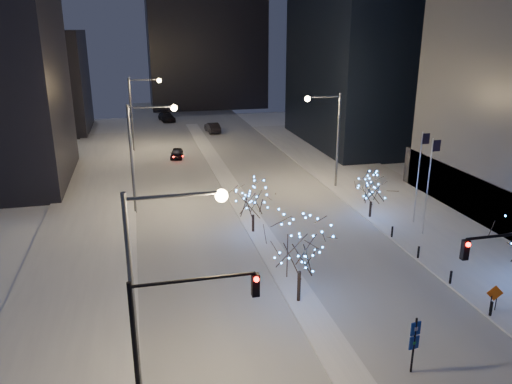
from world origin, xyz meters
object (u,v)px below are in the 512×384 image
object	(u,v)px
holiday_tree_median_far	(253,200)
holiday_tree_plaza_far	(372,189)
street_lamp_w_mid	(143,143)
wayfinding_sign	(414,340)
street_lamp_east	(330,128)
construction_sign	(495,295)
street_lamp_w_far	(139,104)
street_lamp_w_near	(155,268)
car_far	(167,117)
traffic_signal_west	(173,327)
car_near	(177,153)
car_mid	(212,128)
holiday_tree_median_near	(300,247)

from	to	relation	value
holiday_tree_median_far	holiday_tree_plaza_far	world-z (taller)	holiday_tree_median_far
street_lamp_w_mid	wayfinding_sign	size ratio (longest dim) A/B	3.25
holiday_tree_median_far	holiday_tree_plaza_far	bearing A→B (deg)	4.53
street_lamp_east	construction_sign	bearing A→B (deg)	-88.65
street_lamp_w_far	street_lamp_east	size ratio (longest dim) A/B	1.00
street_lamp_w_mid	street_lamp_east	distance (m)	19.26
street_lamp_w_near	street_lamp_east	bearing A→B (deg)	55.81
car_far	street_lamp_east	bearing A→B (deg)	-82.18
holiday_tree_median_far	traffic_signal_west	bearing A→B (deg)	-111.89
street_lamp_w_mid	street_lamp_east	size ratio (longest dim) A/B	1.00
street_lamp_east	holiday_tree_plaza_far	size ratio (longest dim) A/B	2.46
car_near	street_lamp_w_near	bearing A→B (deg)	-86.13
street_lamp_east	car_mid	size ratio (longest dim) A/B	2.03
street_lamp_east	street_lamp_w_far	bearing A→B (deg)	130.85
street_lamp_w_far	traffic_signal_west	xyz separation A→B (m)	(0.50, -52.00, -1.74)
holiday_tree_plaza_far	wayfinding_sign	bearing A→B (deg)	-110.31
street_lamp_east	wayfinding_sign	xyz separation A→B (m)	(-6.98, -29.35, -4.56)
street_lamp_w_mid	car_near	world-z (taller)	street_lamp_w_mid
street_lamp_w_mid	construction_sign	size ratio (longest dim) A/B	5.91
street_lamp_w_far	holiday_tree_median_near	world-z (taller)	street_lamp_w_far
car_mid	wayfinding_sign	xyz separation A→B (m)	(0.49, -61.76, 1.08)
car_mid	car_far	distance (m)	13.95
street_lamp_east	holiday_tree_median_far	xyz separation A→B (m)	(-10.58, -10.24, -3.58)
traffic_signal_west	construction_sign	size ratio (longest dim) A/B	4.14
street_lamp_w_far	car_near	world-z (taller)	street_lamp_w_far
street_lamp_w_near	street_lamp_w_mid	xyz separation A→B (m)	(0.00, 25.00, 0.00)
street_lamp_w_near	traffic_signal_west	distance (m)	2.70
car_mid	holiday_tree_median_far	world-z (taller)	holiday_tree_median_far
car_far	holiday_tree_plaza_far	world-z (taller)	holiday_tree_plaza_far
holiday_tree_median_far	construction_sign	world-z (taller)	holiday_tree_median_far
street_lamp_w_far	construction_sign	xyz separation A→B (m)	(19.62, -47.55, -5.33)
street_lamp_w_near	holiday_tree_plaza_far	size ratio (longest dim) A/B	2.46
car_far	construction_sign	size ratio (longest dim) A/B	3.32
traffic_signal_west	car_far	bearing A→B (deg)	86.60
construction_sign	street_lamp_w_mid	bearing A→B (deg)	143.89
street_lamp_w_near	street_lamp_east	xyz separation A→B (m)	(19.02, 28.00, -0.05)
street_lamp_w_far	car_near	xyz separation A→B (m)	(4.40, -5.37, -5.85)
car_near	holiday_tree_median_near	distance (m)	38.72
car_near	wayfinding_sign	xyz separation A→B (m)	(7.64, -45.98, 1.24)
street_lamp_w_mid	holiday_tree_plaza_far	world-z (taller)	street_lamp_w_mid
street_lamp_w_near	wayfinding_sign	world-z (taller)	street_lamp_w_near
holiday_tree_plaza_far	construction_sign	xyz separation A→B (m)	(0.18, -16.18, -1.60)
street_lamp_w_far	wayfinding_sign	size ratio (longest dim) A/B	3.25
street_lamp_w_far	car_near	size ratio (longest dim) A/B	2.64
car_near	construction_sign	xyz separation A→B (m)	(15.22, -42.18, 0.52)
traffic_signal_west	street_lamp_w_near	bearing A→B (deg)	103.96
traffic_signal_west	construction_sign	xyz separation A→B (m)	(19.12, 4.45, -3.59)
car_mid	street_lamp_east	bearing A→B (deg)	97.82
holiday_tree_median_far	holiday_tree_plaza_far	xyz separation A→B (m)	(11.00, 0.87, -0.11)
car_far	holiday_tree_median_far	world-z (taller)	holiday_tree_median_far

